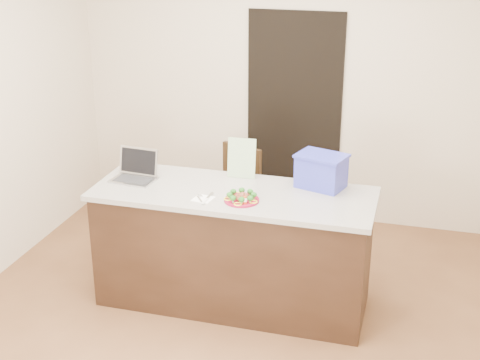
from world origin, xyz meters
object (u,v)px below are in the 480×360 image
(plate, at_px, (242,200))
(chair, at_px, (239,192))
(napkin, at_px, (203,199))
(yogurt_bottle, at_px, (245,202))
(laptop, at_px, (136,171))
(island, at_px, (233,247))
(blue_box, at_px, (321,171))

(plate, distance_m, chair, 1.19)
(napkin, bearing_deg, yogurt_bottle, -4.20)
(yogurt_bottle, distance_m, laptop, 0.97)
(yogurt_bottle, relative_size, chair, 0.07)
(island, height_order, chair, same)
(island, height_order, laptop, laptop)
(laptop, bearing_deg, blue_box, 13.50)
(island, relative_size, chair, 2.24)
(laptop, bearing_deg, yogurt_bottle, -11.09)
(island, xyz_separation_m, blue_box, (0.60, 0.26, 0.59))
(island, bearing_deg, chair, 103.24)
(yogurt_bottle, relative_size, laptop, 0.20)
(yogurt_bottle, xyz_separation_m, chair, (-0.37, 1.14, -0.42))
(napkin, distance_m, laptop, 0.67)
(plate, bearing_deg, napkin, -171.41)
(yogurt_bottle, bearing_deg, chair, 107.78)
(blue_box, bearing_deg, yogurt_bottle, -116.40)
(yogurt_bottle, distance_m, blue_box, 0.66)
(plate, height_order, chair, plate)
(napkin, distance_m, chair, 1.19)
(plate, distance_m, laptop, 0.92)
(laptop, bearing_deg, napkin, -16.65)
(napkin, relative_size, laptop, 0.39)
(blue_box, bearing_deg, plate, -123.03)
(yogurt_bottle, height_order, chair, yogurt_bottle)
(chair, bearing_deg, napkin, -64.13)
(plate, bearing_deg, yogurt_bottle, -57.16)
(napkin, distance_m, yogurt_bottle, 0.31)
(napkin, xyz_separation_m, laptop, (-0.62, 0.25, 0.06))
(laptop, distance_m, blue_box, 1.40)
(laptop, relative_size, blue_box, 0.82)
(island, height_order, plate, plate)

